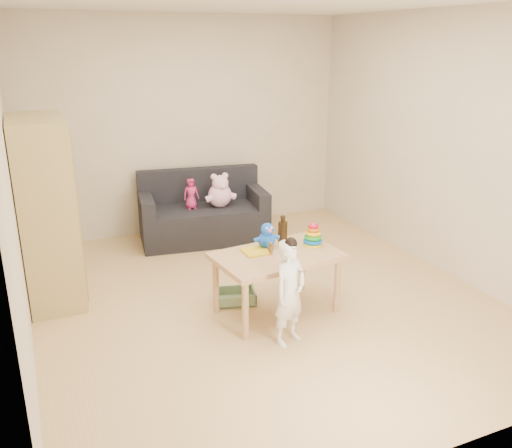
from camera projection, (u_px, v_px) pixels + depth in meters
name	position (u px, v px, depth m)	size (l,w,h in m)	color
room	(262.00, 162.00, 4.66)	(4.50, 4.50, 4.50)	tan
wardrobe	(46.00, 211.00, 4.85)	(0.47, 0.93, 1.68)	tan
sofa	(204.00, 223.00, 6.50)	(1.48, 0.74, 0.42)	black
play_table	(277.00, 283.00, 4.73)	(1.06, 0.67, 0.56)	tan
storage_bin	(236.00, 296.00, 4.99)	(0.36, 0.27, 0.11)	#69845F
toddler	(290.00, 294.00, 4.21)	(0.31, 0.21, 0.84)	white
pink_bear	(220.00, 193.00, 6.39)	(0.30, 0.26, 0.34)	#FFBBE4
doll	(191.00, 194.00, 6.31)	(0.18, 0.12, 0.36)	#CA256A
ring_stacker	(313.00, 237.00, 4.82)	(0.18, 0.18, 0.20)	yellow
brown_bottle	(283.00, 231.00, 4.89)	(0.08, 0.08, 0.24)	black
blue_plush	(267.00, 235.00, 4.74)	(0.20, 0.15, 0.24)	blue
wooden_figure	(271.00, 248.00, 4.60)	(0.05, 0.04, 0.12)	brown
yellow_book	(256.00, 251.00, 4.67)	(0.22, 0.22, 0.02)	gold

